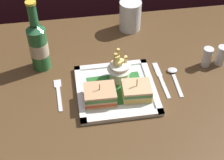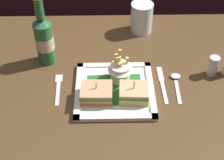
{
  "view_description": "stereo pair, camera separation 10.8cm",
  "coord_description": "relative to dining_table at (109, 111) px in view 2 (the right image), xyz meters",
  "views": [
    {
      "loc": [
        -0.11,
        -0.79,
        1.52
      ],
      "look_at": [
        0.01,
        -0.01,
        0.77
      ],
      "focal_mm": 53.93,
      "sensor_mm": 36.0,
      "label": 1
    },
    {
      "loc": [
        -0.0,
        -0.8,
        1.52
      ],
      "look_at": [
        0.01,
        -0.01,
        0.77
      ],
      "focal_mm": 53.93,
      "sensor_mm": 36.0,
      "label": 2
    }
  ],
  "objects": [
    {
      "name": "dining_table",
      "position": [
        0.0,
        0.0,
        0.0
      ],
      "size": [
        1.31,
        0.86,
        0.73
      ],
      "color": "#50371F",
      "rests_on": "ground_plane"
    },
    {
      "name": "square_plate",
      "position": [
        0.02,
        -0.03,
        0.13
      ],
      "size": [
        0.25,
        0.25,
        0.02
      ],
      "color": "white",
      "rests_on": "dining_table"
    },
    {
      "name": "sandwich_half_left",
      "position": [
        -0.03,
        -0.07,
        0.16
      ],
      "size": [
        0.1,
        0.08,
        0.07
      ],
      "color": "tan",
      "rests_on": "square_plate"
    },
    {
      "name": "sandwich_half_right",
      "position": [
        0.08,
        -0.07,
        0.16
      ],
      "size": [
        0.09,
        0.08,
        0.07
      ],
      "color": "tan",
      "rests_on": "square_plate"
    },
    {
      "name": "fries_cup",
      "position": [
        0.04,
        0.02,
        0.18
      ],
      "size": [
        0.08,
        0.08,
        0.11
      ],
      "color": "silver",
      "rests_on": "square_plate"
    },
    {
      "name": "beer_bottle",
      "position": [
        -0.21,
        0.14,
        0.22
      ],
      "size": [
        0.06,
        0.06,
        0.26
      ],
      "color": "#286F39",
      "rests_on": "dining_table"
    },
    {
      "name": "water_glass",
      "position": [
        0.14,
        0.32,
        0.18
      ],
      "size": [
        0.09,
        0.09,
        0.12
      ],
      "color": "silver",
      "rests_on": "dining_table"
    },
    {
      "name": "fork",
      "position": [
        -0.16,
        -0.01,
        0.13
      ],
      "size": [
        0.03,
        0.14,
        0.0
      ],
      "color": "silver",
      "rests_on": "dining_table"
    },
    {
      "name": "knife",
      "position": [
        0.18,
        0.01,
        0.13
      ],
      "size": [
        0.02,
        0.18,
        0.0
      ],
      "color": "silver",
      "rests_on": "dining_table"
    },
    {
      "name": "spoon",
      "position": [
        0.23,
        0.02,
        0.13
      ],
      "size": [
        0.04,
        0.14,
        0.01
      ],
      "color": "silver",
      "rests_on": "dining_table"
    },
    {
      "name": "salt_shaker",
      "position": [
        0.36,
        0.05,
        0.16
      ],
      "size": [
        0.03,
        0.03,
        0.07
      ],
      "color": "silver",
      "rests_on": "dining_table"
    }
  ]
}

